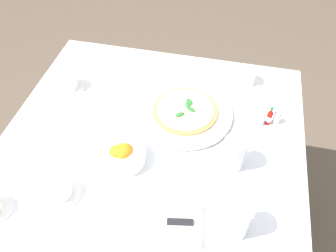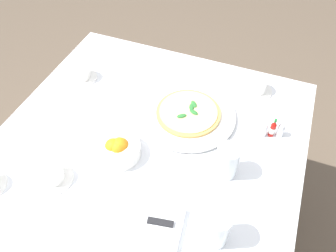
# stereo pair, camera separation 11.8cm
# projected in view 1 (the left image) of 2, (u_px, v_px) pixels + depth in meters

# --- Properties ---
(ground_plane) EXTENTS (8.00, 8.00, 0.00)m
(ground_plane) POSITION_uv_depth(u_px,v_px,m) (156.00, 233.00, 1.71)
(ground_plane) COLOR brown
(dining_table) EXTENTS (1.06, 1.06, 0.75)m
(dining_table) POSITION_uv_depth(u_px,v_px,m) (151.00, 168.00, 1.25)
(dining_table) COLOR white
(dining_table) RESTS_ON ground_plane
(pizza_plate) EXTENTS (0.35, 0.35, 0.02)m
(pizza_plate) POSITION_uv_depth(u_px,v_px,m) (185.00, 113.00, 1.24)
(pizza_plate) COLOR white
(pizza_plate) RESTS_ON dining_table
(pizza) EXTENTS (0.24, 0.24, 0.02)m
(pizza) POSITION_uv_depth(u_px,v_px,m) (185.00, 110.00, 1.23)
(pizza) COLOR tan
(pizza) RESTS_ON pizza_plate
(coffee_cup_near_right) EXTENTS (0.13, 0.13, 0.06)m
(coffee_cup_near_right) POSITION_uv_depth(u_px,v_px,m) (59.00, 189.00, 1.00)
(coffee_cup_near_right) COLOR white
(coffee_cup_near_right) RESTS_ON dining_table
(coffee_cup_center_back) EXTENTS (0.13, 0.13, 0.06)m
(coffee_cup_center_back) POSITION_uv_depth(u_px,v_px,m) (246.00, 77.00, 1.34)
(coffee_cup_center_back) COLOR white
(coffee_cup_center_back) RESTS_ON dining_table
(coffee_cup_back_corner) EXTENTS (0.13, 0.13, 0.07)m
(coffee_cup_back_corner) POSITION_uv_depth(u_px,v_px,m) (68.00, 82.00, 1.32)
(coffee_cup_back_corner) COLOR white
(coffee_cup_back_corner) RESTS_ON dining_table
(water_glass_far_right) EXTENTS (0.07, 0.07, 0.12)m
(water_glass_far_right) POSITION_uv_depth(u_px,v_px,m) (233.00, 155.00, 1.06)
(water_glass_far_right) COLOR white
(water_glass_far_right) RESTS_ON dining_table
(water_glass_far_left) EXTENTS (0.07, 0.07, 0.13)m
(water_glass_far_left) POSITION_uv_depth(u_px,v_px,m) (237.00, 221.00, 0.90)
(water_glass_far_left) COLOR white
(water_glass_far_left) RESTS_ON dining_table
(napkin_folded) EXTENTS (0.23, 0.16, 0.02)m
(napkin_folded) POSITION_uv_depth(u_px,v_px,m) (164.00, 224.00, 0.95)
(napkin_folded) COLOR white
(napkin_folded) RESTS_ON dining_table
(dinner_knife) EXTENTS (0.20, 0.05, 0.01)m
(dinner_knife) POSITION_uv_depth(u_px,v_px,m) (162.00, 221.00, 0.94)
(dinner_knife) COLOR silver
(dinner_knife) RESTS_ON napkin_folded
(citrus_bowl) EXTENTS (0.15, 0.15, 0.07)m
(citrus_bowl) POSITION_uv_depth(u_px,v_px,m) (123.00, 155.00, 1.09)
(citrus_bowl) COLOR white
(citrus_bowl) RESTS_ON dining_table
(hot_sauce_bottle) EXTENTS (0.02, 0.02, 0.08)m
(hot_sauce_bottle) POSITION_uv_depth(u_px,v_px,m) (269.00, 117.00, 1.19)
(hot_sauce_bottle) COLOR #B7140F
(hot_sauce_bottle) RESTS_ON dining_table
(salt_shaker) EXTENTS (0.03, 0.03, 0.06)m
(salt_shaker) POSITION_uv_depth(u_px,v_px,m) (261.00, 119.00, 1.19)
(salt_shaker) COLOR white
(salt_shaker) RESTS_ON dining_table
(pepper_shaker) EXTENTS (0.03, 0.03, 0.06)m
(pepper_shaker) POSITION_uv_depth(u_px,v_px,m) (277.00, 118.00, 1.20)
(pepper_shaker) COLOR white
(pepper_shaker) RESTS_ON dining_table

